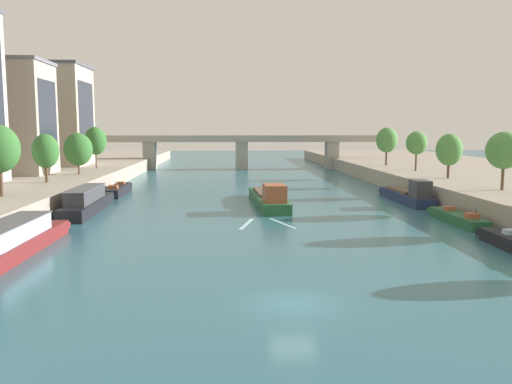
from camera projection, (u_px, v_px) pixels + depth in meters
name	position (u px, v px, depth m)	size (l,w,h in m)	color
ground_plane	(293.00, 304.00, 28.18)	(400.00, 400.00, 0.00)	#2D6070
quay_right	(492.00, 179.00, 84.73)	(36.00, 170.00, 2.56)	gray
barge_midriver	(268.00, 198.00, 64.15)	(4.06, 18.66, 3.15)	#235633
wake_behind_barge	(264.00, 224.00, 51.88)	(5.59, 6.03, 0.03)	#A0CCD6
moored_boat_left_second	(16.00, 239.00, 39.52)	(3.28, 16.27, 2.57)	maroon
moored_boat_left_far	(87.00, 202.00, 58.96)	(2.94, 16.50, 2.89)	black
moored_boat_left_upstream	(118.00, 190.00, 75.37)	(2.34, 12.11, 2.28)	black
moored_boat_right_end	(457.00, 218.00, 52.40)	(2.11, 10.71, 2.07)	#235633
moored_boat_right_midway	(408.00, 195.00, 66.94)	(2.64, 15.18, 3.26)	#1E284C
tree_left_midway	(45.00, 151.00, 66.37)	(3.36, 3.36, 6.20)	brown
tree_left_third	(78.00, 149.00, 78.55)	(4.21, 4.21, 6.22)	brown
tree_left_end_of_row	(95.00, 141.00, 90.25)	(3.75, 3.75, 7.18)	brown
tree_right_by_lamp	(504.00, 150.00, 57.98)	(3.94, 3.94, 6.53)	brown
tree_right_far	(449.00, 150.00, 72.24)	(3.58, 3.58, 6.16)	brown
tree_right_midway	(417.00, 143.00, 84.63)	(3.40, 3.40, 6.45)	brown
tree_right_nearest	(387.00, 140.00, 97.99)	(3.97, 3.97, 7.09)	brown
building_left_middle	(0.00, 117.00, 78.32)	(14.68, 10.02, 17.06)	#A89989
building_left_tall	(45.00, 115.00, 97.67)	(15.88, 13.14, 18.74)	#B2A38E
bridge_far	(242.00, 147.00, 122.69)	(66.88, 4.40, 7.85)	#9E998E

